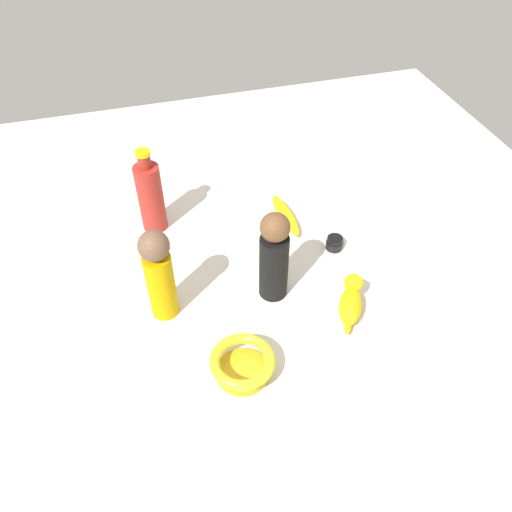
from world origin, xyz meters
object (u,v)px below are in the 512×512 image
at_px(bowl, 242,363).
at_px(bottle_tall, 150,196).
at_px(nail_polish_jar, 335,243).
at_px(banana, 285,215).
at_px(person_figure_adult, 159,274).
at_px(person_figure_child, 274,256).
at_px(cat_figurine, 351,301).

distance_m(bowl, bottle_tall, 0.55).
bearing_deg(nail_polish_jar, bottle_tall, -26.32).
bearing_deg(bottle_tall, bowl, 101.75).
bearing_deg(banana, nail_polish_jar, -152.01).
bearing_deg(bowl, bottle_tall, -78.25).
distance_m(person_figure_adult, nail_polish_jar, 0.49).
height_order(person_figure_child, bowl, person_figure_child).
xyz_separation_m(banana, cat_figurine, (-0.04, 0.37, 0.02)).
height_order(bowl, person_figure_adult, person_figure_adult).
relative_size(banana, bowl, 1.31).
distance_m(banana, cat_figurine, 0.37).
distance_m(person_figure_child, bottle_tall, 0.41).
relative_size(person_figure_child, person_figure_adult, 1.00).
height_order(person_figure_child, person_figure_adult, same).
distance_m(bowl, person_figure_adult, 0.27).
bearing_deg(person_figure_child, cat_figurine, 144.56).
distance_m(bowl, nail_polish_jar, 0.46).
xyz_separation_m(person_figure_child, cat_figurine, (-0.16, 0.11, -0.08)).
xyz_separation_m(banana, person_figure_adult, (0.38, 0.24, 0.11)).
bearing_deg(bottle_tall, banana, 168.16).
bearing_deg(cat_figurine, person_figure_adult, -16.51).
xyz_separation_m(person_figure_child, person_figure_adult, (0.27, -0.01, 0.00)).
bearing_deg(person_figure_adult, cat_figurine, 163.49).
bearing_deg(bowl, cat_figurine, -161.95).
relative_size(person_figure_child, bottle_tall, 1.00).
relative_size(person_figure_child, nail_polish_jar, 5.33).
bearing_deg(person_figure_adult, person_figure_child, 177.07).
distance_m(banana, bowl, 0.52).
distance_m(banana, bottle_tall, 0.38).
xyz_separation_m(person_figure_adult, bottle_tall, (-0.02, -0.32, -0.02)).
bearing_deg(cat_figurine, bowl, 18.05).
xyz_separation_m(bowl, cat_figurine, (-0.29, -0.09, 0.00)).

